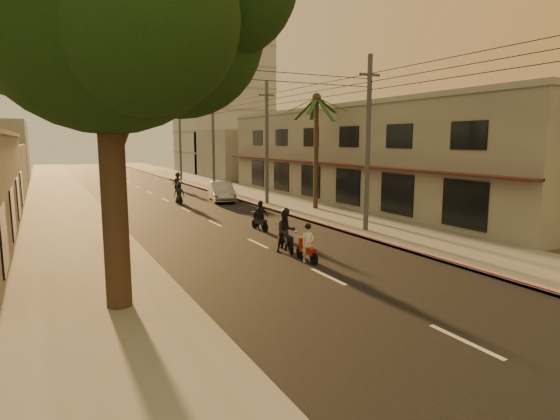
# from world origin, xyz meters

# --- Properties ---
(ground) EXTENTS (160.00, 160.00, 0.00)m
(ground) POSITION_xyz_m (0.00, 0.00, 0.00)
(ground) COLOR #383023
(ground) RESTS_ON ground
(road) EXTENTS (10.00, 140.00, 0.02)m
(road) POSITION_xyz_m (0.00, 20.00, 0.01)
(road) COLOR black
(road) RESTS_ON ground
(sidewalk_right) EXTENTS (5.00, 140.00, 0.12)m
(sidewalk_right) POSITION_xyz_m (7.50, 20.00, 0.06)
(sidewalk_right) COLOR slate
(sidewalk_right) RESTS_ON ground
(sidewalk_left) EXTENTS (5.00, 140.00, 0.12)m
(sidewalk_left) POSITION_xyz_m (-7.50, 20.00, 0.06)
(sidewalk_left) COLOR slate
(sidewalk_left) RESTS_ON ground
(curb_stripe) EXTENTS (0.20, 60.00, 0.20)m
(curb_stripe) POSITION_xyz_m (5.10, 15.00, 0.10)
(curb_stripe) COLOR #B11812
(curb_stripe) RESTS_ON ground
(shophouse_row) EXTENTS (8.80, 34.20, 7.30)m
(shophouse_row) POSITION_xyz_m (13.95, 18.00, 3.65)
(shophouse_row) COLOR gray
(shophouse_row) RESTS_ON ground
(distant_tower) EXTENTS (12.10, 12.10, 28.00)m
(distant_tower) POSITION_xyz_m (16.00, 56.00, 14.00)
(distant_tower) COLOR #B7B5B2
(distant_tower) RESTS_ON ground
(palm_tree) EXTENTS (5.00, 5.00, 8.20)m
(palm_tree) POSITION_xyz_m (8.00, 16.00, 7.15)
(palm_tree) COLOR black
(palm_tree) RESTS_ON ground
(utility_poles) EXTENTS (1.20, 48.26, 9.00)m
(utility_poles) POSITION_xyz_m (6.20, 20.00, 6.54)
(utility_poles) COLOR #38383A
(utility_poles) RESTS_ON ground
(filler_right) EXTENTS (8.00, 14.00, 6.00)m
(filler_right) POSITION_xyz_m (14.00, 45.00, 3.00)
(filler_right) COLOR gray
(filler_right) RESTS_ON ground
(scooter_red) EXTENTS (0.60, 1.60, 1.56)m
(scooter_red) POSITION_xyz_m (0.40, 4.11, 0.68)
(scooter_red) COLOR black
(scooter_red) RESTS_ON ground
(scooter_mid_a) EXTENTS (1.11, 1.93, 1.92)m
(scooter_mid_a) POSITION_xyz_m (0.44, 6.03, 0.87)
(scooter_mid_a) COLOR black
(scooter_mid_a) RESTS_ON ground
(scooter_mid_b) EXTENTS (0.95, 1.66, 1.62)m
(scooter_mid_b) POSITION_xyz_m (1.45, 10.85, 0.73)
(scooter_mid_b) COLOR black
(scooter_mid_b) RESTS_ON ground
(scooter_far_a) EXTENTS (0.93, 1.68, 1.65)m
(scooter_far_a) POSITION_xyz_m (0.41, 23.29, 0.75)
(scooter_far_a) COLOR black
(scooter_far_a) RESTS_ON ground
(scooter_far_b) EXTENTS (1.15, 1.81, 1.77)m
(scooter_far_b) POSITION_xyz_m (2.91, 33.09, 0.81)
(scooter_far_b) COLOR black
(scooter_far_b) RESTS_ON ground
(parked_car) EXTENTS (3.40, 5.25, 1.53)m
(parked_car) POSITION_xyz_m (3.76, 23.20, 0.76)
(parked_car) COLOR gray
(parked_car) RESTS_ON ground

